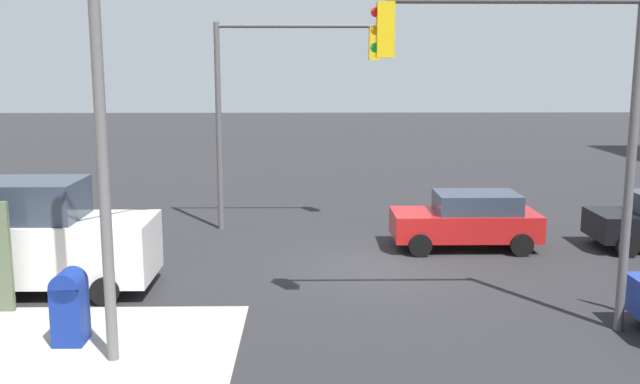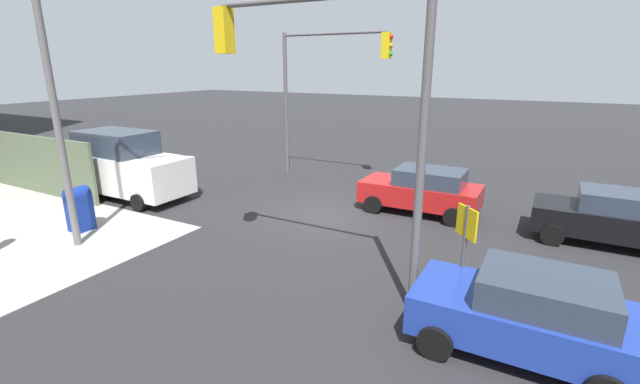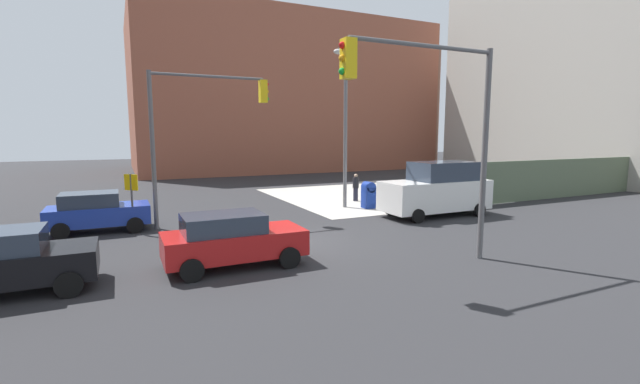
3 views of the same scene
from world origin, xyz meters
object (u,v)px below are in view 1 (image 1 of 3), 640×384
(traffic_signal_nw_corner, at_px, (534,98))
(mailbox_blue, at_px, (70,304))
(street_lamp_corner, at_px, (117,95))
(hatchback_red, at_px, (467,219))
(traffic_signal_se_corner, at_px, (281,84))
(van_white_delivery, at_px, (31,238))

(traffic_signal_nw_corner, relative_size, mailbox_blue, 4.55)
(traffic_signal_nw_corner, height_order, street_lamp_corner, street_lamp_corner)
(street_lamp_corner, distance_m, mailbox_blue, 4.15)
(traffic_signal_nw_corner, relative_size, hatchback_red, 1.57)
(traffic_signal_se_corner, bearing_deg, traffic_signal_nw_corner, 119.46)
(traffic_signal_nw_corner, bearing_deg, traffic_signal_se_corner, -60.54)
(traffic_signal_nw_corner, relative_size, van_white_delivery, 1.20)
(traffic_signal_se_corner, height_order, mailbox_blue, traffic_signal_se_corner)
(mailbox_blue, relative_size, hatchback_red, 0.35)
(hatchback_red, relative_size, van_white_delivery, 0.76)
(traffic_signal_se_corner, bearing_deg, street_lamp_corner, 76.18)
(traffic_signal_nw_corner, xyz_separation_m, traffic_signal_se_corner, (5.08, -9.00, 0.01))
(mailbox_blue, bearing_deg, traffic_signal_se_corner, -111.17)
(hatchback_red, bearing_deg, traffic_signal_se_corner, -25.32)
(street_lamp_corner, xyz_separation_m, hatchback_red, (-7.85, -7.45, -3.86))
(van_white_delivery, bearing_deg, hatchback_red, -161.13)
(street_lamp_corner, bearing_deg, traffic_signal_se_corner, -103.82)
(hatchback_red, bearing_deg, street_lamp_corner, 43.50)
(mailbox_blue, xyz_separation_m, van_white_delivery, (1.90, -3.20, 0.52))
(street_lamp_corner, relative_size, mailbox_blue, 5.59)
(street_lamp_corner, height_order, van_white_delivery, street_lamp_corner)
(traffic_signal_nw_corner, distance_m, street_lamp_corner, 7.61)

